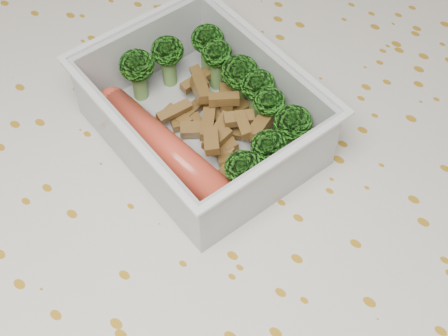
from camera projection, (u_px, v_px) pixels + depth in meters
The scene contains 6 objects.
dining_table at pixel (216, 250), 0.55m from camera, with size 1.40×0.90×0.75m.
tablecloth at pixel (216, 221), 0.51m from camera, with size 1.46×0.96×0.19m.
lunch_container at pixel (202, 120), 0.50m from camera, with size 0.21×0.18×0.06m.
broccoli_florets at pixel (228, 92), 0.49m from camera, with size 0.16×0.12×0.05m.
meat_pile at pixel (220, 122), 0.50m from camera, with size 0.11×0.08×0.03m.
sausage at pixel (166, 148), 0.48m from camera, with size 0.16×0.04×0.03m.
Camera 1 is at (0.17, -0.20, 1.16)m, focal length 50.00 mm.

